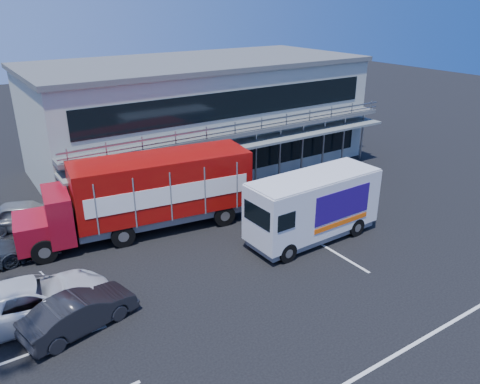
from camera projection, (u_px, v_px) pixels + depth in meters
ground at (304, 266)px, 20.85m from camera, size 120.00×120.00×0.00m
building at (199, 114)px, 32.50m from camera, size 22.40×12.00×7.30m
red_truck at (147, 192)px, 23.35m from camera, size 11.68×4.18×3.85m
white_van at (313, 206)px, 22.59m from camera, size 6.86×2.50×3.33m
parked_car_b at (80, 312)px, 16.68m from camera, size 4.33×2.35×1.35m
parked_car_c at (32, 301)px, 17.11m from camera, size 6.03×3.43×1.59m
parked_car_e at (27, 215)px, 24.07m from camera, size 4.68×3.05×1.48m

